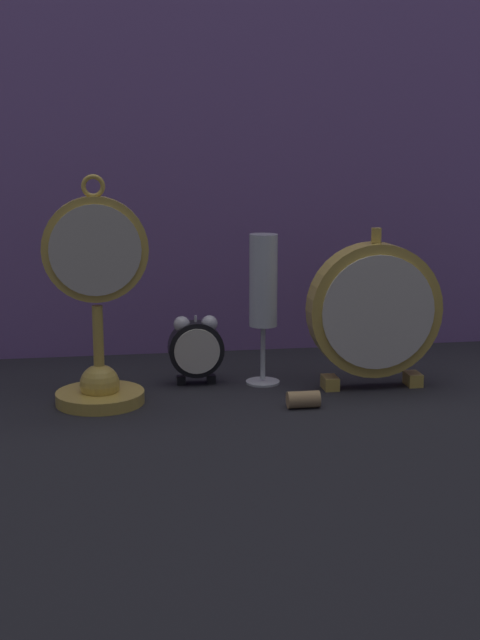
{
  "coord_description": "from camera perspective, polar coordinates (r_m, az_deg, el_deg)",
  "views": [
    {
      "loc": [
        -0.18,
        -1.08,
        0.35
      ],
      "look_at": [
        0.0,
        0.08,
        0.1
      ],
      "focal_mm": 50.0,
      "sensor_mm": 36.0,
      "label": 1
    }
  ],
  "objects": [
    {
      "name": "champagne_flute",
      "position": [
        1.24,
        1.5,
        1.88
      ],
      "size": [
        0.05,
        0.05,
        0.21
      ],
      "color": "silver",
      "rests_on": "ground_plane"
    },
    {
      "name": "mantel_clock_silver",
      "position": [
        1.24,
        8.59,
        0.58
      ],
      "size": [
        0.18,
        0.04,
        0.22
      ],
      "color": "gold",
      "rests_on": "ground_plane"
    },
    {
      "name": "ground_plane",
      "position": [
        1.15,
        0.62,
        -5.79
      ],
      "size": [
        4.0,
        4.0,
        0.0
      ],
      "primitive_type": "plane",
      "color": "#232328"
    },
    {
      "name": "wine_cork",
      "position": [
        1.16,
        4.08,
        -5.09
      ],
      "size": [
        0.04,
        0.02,
        0.02
      ],
      "primitive_type": "cylinder",
      "rotation": [
        0.0,
        1.57,
        0.0
      ],
      "color": "tan",
      "rests_on": "ground_plane"
    },
    {
      "name": "pocket_watch_on_stand",
      "position": [
        1.16,
        -9.1,
        0.02
      ],
      "size": [
        0.14,
        0.12,
        0.3
      ],
      "color": "gold",
      "rests_on": "ground_plane"
    },
    {
      "name": "alarm_clock_twin_bell",
      "position": [
        1.25,
        -2.84,
        -1.71
      ],
      "size": [
        0.08,
        0.03,
        0.1
      ],
      "color": "black",
      "rests_on": "ground_plane"
    },
    {
      "name": "fabric_backdrop_drape",
      "position": [
        1.42,
        -1.59,
        12.82
      ],
      "size": [
        1.21,
        0.01,
        0.74
      ],
      "primitive_type": "cube",
      "color": "#8460A8",
      "rests_on": "ground_plane"
    }
  ]
}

